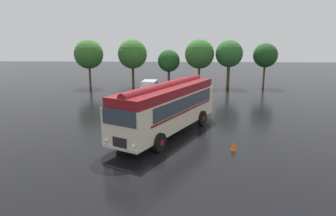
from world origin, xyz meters
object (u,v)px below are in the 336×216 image
vintage_bus (167,106)px  car_mid_left (179,89)px  car_near_left (149,88)px  traffic_cone (234,146)px

vintage_bus → car_mid_left: (0.65, 13.01, -1.05)m
car_near_left → car_mid_left: size_ratio=0.98×
car_mid_left → traffic_cone: size_ratio=8.01×
car_near_left → traffic_cone: car_near_left is taller
vintage_bus → car_near_left: 13.67m
car_near_left → traffic_cone: bearing=-68.2°
car_near_left → traffic_cone: 17.60m
car_near_left → car_mid_left: (3.23, -0.37, 0.00)m
vintage_bus → traffic_cone: (3.96, -2.95, -1.62)m
car_near_left → vintage_bus: bearing=-79.1°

